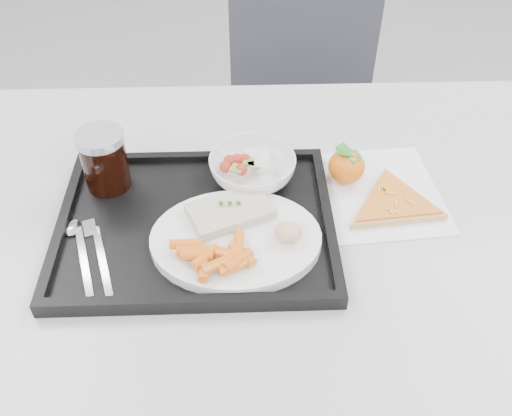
# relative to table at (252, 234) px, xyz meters

# --- Properties ---
(table) EXTENTS (1.20, 0.80, 0.75)m
(table) POSITION_rel_table_xyz_m (0.00, 0.00, 0.00)
(table) COLOR #AEAEB0
(table) RESTS_ON ground
(chair) EXTENTS (0.46, 0.46, 0.93)m
(chair) POSITION_rel_table_xyz_m (0.17, 0.67, -0.15)
(chair) COLOR #33343A
(chair) RESTS_ON ground
(tray) EXTENTS (0.45, 0.35, 0.03)m
(tray) POSITION_rel_table_xyz_m (-0.09, -0.05, 0.08)
(tray) COLOR black
(tray) RESTS_ON table
(dinner_plate) EXTENTS (0.27, 0.27, 0.02)m
(dinner_plate) POSITION_rel_table_xyz_m (-0.03, -0.10, 0.09)
(dinner_plate) COLOR white
(dinner_plate) RESTS_ON tray
(fish_fillet) EXTENTS (0.15, 0.12, 0.03)m
(fish_fillet) POSITION_rel_table_xyz_m (-0.04, -0.05, 0.11)
(fish_fillet) COLOR beige
(fish_fillet) RESTS_ON dinner_plate
(bread_roll) EXTENTS (0.04, 0.04, 0.03)m
(bread_roll) POSITION_rel_table_xyz_m (0.05, -0.11, 0.12)
(bread_roll) COLOR tan
(bread_roll) RESTS_ON dinner_plate
(salad_bowl) EXTENTS (0.15, 0.15, 0.05)m
(salad_bowl) POSITION_rel_table_xyz_m (0.00, 0.06, 0.11)
(salad_bowl) COLOR white
(salad_bowl) RESTS_ON tray
(cola_glass) EXTENTS (0.08, 0.08, 0.11)m
(cola_glass) POSITION_rel_table_xyz_m (-0.25, 0.05, 0.14)
(cola_glass) COLOR black
(cola_glass) RESTS_ON tray
(cutlery) EXTENTS (0.11, 0.17, 0.01)m
(cutlery) POSITION_rel_table_xyz_m (-0.26, -0.10, 0.08)
(cutlery) COLOR silver
(cutlery) RESTS_ON tray
(napkin) EXTENTS (0.27, 0.26, 0.00)m
(napkin) POSITION_rel_table_xyz_m (0.21, 0.03, 0.07)
(napkin) COLOR white
(napkin) RESTS_ON table
(tangerine) EXTENTS (0.08, 0.08, 0.07)m
(tangerine) POSITION_rel_table_xyz_m (0.17, 0.06, 0.10)
(tangerine) COLOR orange
(tangerine) RESTS_ON napkin
(pizza_slice) EXTENTS (0.28, 0.28, 0.02)m
(pizza_slice) POSITION_rel_table_xyz_m (0.24, -0.01, 0.08)
(pizza_slice) COLOR tan
(pizza_slice) RESTS_ON napkin
(carrot_pile) EXTENTS (0.13, 0.09, 0.02)m
(carrot_pile) POSITION_rel_table_xyz_m (-0.05, -0.15, 0.11)
(carrot_pile) COLOR orange
(carrot_pile) RESTS_ON dinner_plate
(salad_contents) EXTENTS (0.09, 0.07, 0.03)m
(salad_contents) POSITION_rel_table_xyz_m (0.00, 0.06, 0.12)
(salad_contents) COLOR #AB2B19
(salad_contents) RESTS_ON salad_bowl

